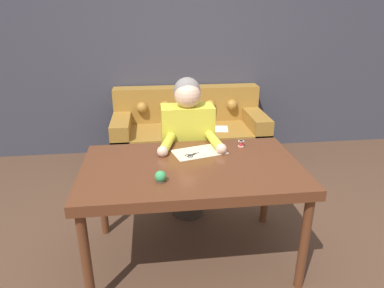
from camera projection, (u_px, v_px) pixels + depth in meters
The scene contains 9 objects.
ground_plane at pixel (204, 253), 2.60m from camera, with size 16.00×16.00×0.00m, color #4C3323.
wall_back at pixel (179, 47), 4.07m from camera, with size 8.00×0.06×2.60m.
dining_table at pixel (192, 175), 2.32m from camera, with size 1.47×0.88×0.76m.
couch at pixel (189, 136), 4.07m from camera, with size 1.74×0.81×0.85m.
person at pixel (188, 149), 2.87m from camera, with size 0.50×0.60×1.23m.
pattern_paper_main at pixel (199, 152), 2.50m from camera, with size 0.42×0.31×0.00m.
scissors at pixel (194, 154), 2.45m from camera, with size 0.20×0.16×0.01m.
thread_spool at pixel (241, 144), 2.59m from camera, with size 0.04×0.04×0.05m.
pin_cushion at pixel (161, 177), 2.06m from camera, with size 0.07×0.07×0.07m.
Camera 1 is at (-0.35, -2.08, 1.74)m, focal length 32.00 mm.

